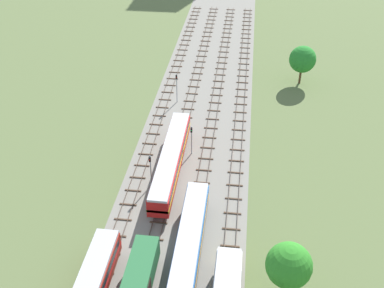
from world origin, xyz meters
TOP-DOWN VIEW (x-y plane):
  - ground_plane at (0.00, 56.00)m, footprint 480.00×480.00m
  - ballast_bed at (0.00, 56.00)m, footprint 18.48×176.00m
  - track_far_left at (-7.24, 57.00)m, footprint 2.40×126.00m
  - track_left at (-2.41, 57.00)m, footprint 2.40×126.00m
  - track_centre_left at (2.41, 57.00)m, footprint 2.40×126.00m
  - track_centre at (7.24, 57.00)m, footprint 2.40×126.00m
  - passenger_coach_centre_left_midfar at (2.41, 24.55)m, footprint 2.96×22.00m
  - passenger_coach_left_far at (-2.41, 42.27)m, footprint 2.96×22.00m
  - signal_post_nearest at (0.00, 47.58)m, footprint 0.28×0.47m
  - signal_post_near at (-4.83, 39.06)m, footprint 0.28×0.47m
  - signal_post_mid at (-4.83, 63.96)m, footprint 0.28×0.47m
  - lineside_tree_0 at (18.78, 74.89)m, footprint 5.32×5.32m
  - lineside_tree_1 at (13.64, 22.04)m, footprint 5.05×5.05m

SIDE VIEW (x-z plane):
  - ground_plane at x=0.00m, z-range 0.00..0.00m
  - ballast_bed at x=0.00m, z-range 0.00..0.01m
  - track_far_left at x=-7.24m, z-range -0.01..0.28m
  - track_left at x=-2.41m, z-range -0.01..0.28m
  - track_centre_left at x=2.41m, z-range -0.01..0.28m
  - track_centre at x=7.24m, z-range -0.01..0.28m
  - passenger_coach_centre_left_midfar at x=2.41m, z-range 0.71..4.51m
  - passenger_coach_left_far at x=-2.41m, z-range 0.71..4.51m
  - signal_post_nearest at x=0.00m, z-range 0.71..5.83m
  - signal_post_near at x=-4.83m, z-range 0.72..6.02m
  - signal_post_mid at x=-4.83m, z-range 0.76..6.57m
  - lineside_tree_1 at x=13.64m, z-range 1.16..8.55m
  - lineside_tree_0 at x=18.78m, z-range 1.27..9.15m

